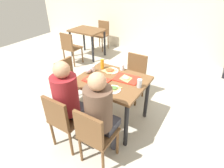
% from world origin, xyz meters
% --- Properties ---
extents(ground_plane, '(10.00, 10.00, 0.02)m').
position_xyz_m(ground_plane, '(0.00, 0.00, -0.01)').
color(ground_plane, '#B2AD9E').
extents(back_wall, '(10.00, 0.10, 2.80)m').
position_xyz_m(back_wall, '(0.00, 3.20, 1.40)').
color(back_wall, beige).
rests_on(back_wall, ground_plane).
extents(main_table, '(1.01, 0.83, 0.77)m').
position_xyz_m(main_table, '(0.00, 0.00, 0.66)').
color(main_table, brown).
rests_on(main_table, ground_plane).
extents(chair_near_left, '(0.40, 0.40, 0.86)m').
position_xyz_m(chair_near_left, '(-0.25, -0.80, 0.51)').
color(chair_near_left, brown).
rests_on(chair_near_left, ground_plane).
extents(chair_near_right, '(0.40, 0.40, 0.86)m').
position_xyz_m(chair_near_right, '(0.25, -0.80, 0.51)').
color(chair_near_right, brown).
rests_on(chair_near_right, ground_plane).
extents(chair_far_side, '(0.40, 0.40, 0.86)m').
position_xyz_m(chair_far_side, '(0.00, 0.80, 0.51)').
color(chair_far_side, brown).
rests_on(chair_far_side, ground_plane).
extents(chair_left_end, '(0.40, 0.40, 0.86)m').
position_xyz_m(chair_left_end, '(-0.89, 0.00, 0.51)').
color(chair_left_end, brown).
rests_on(chair_left_end, ground_plane).
extents(person_in_red, '(0.32, 0.42, 1.27)m').
position_xyz_m(person_in_red, '(-0.25, -0.66, 0.75)').
color(person_in_red, '#383842').
rests_on(person_in_red, ground_plane).
extents(person_in_brown_jacket, '(0.32, 0.42, 1.27)m').
position_xyz_m(person_in_brown_jacket, '(0.25, -0.66, 0.75)').
color(person_in_brown_jacket, '#383842').
rests_on(person_in_brown_jacket, ground_plane).
extents(tray_red_near, '(0.38, 0.28, 0.02)m').
position_xyz_m(tray_red_near, '(-0.18, -0.15, 0.78)').
color(tray_red_near, red).
rests_on(tray_red_near, main_table).
extents(tray_red_far, '(0.38, 0.29, 0.02)m').
position_xyz_m(tray_red_far, '(0.18, 0.12, 0.78)').
color(tray_red_far, red).
rests_on(tray_red_far, main_table).
extents(paper_plate_center, '(0.22, 0.22, 0.01)m').
position_xyz_m(paper_plate_center, '(-0.15, 0.23, 0.78)').
color(paper_plate_center, white).
rests_on(paper_plate_center, main_table).
extents(paper_plate_near_edge, '(0.22, 0.22, 0.01)m').
position_xyz_m(paper_plate_near_edge, '(0.15, -0.23, 0.78)').
color(paper_plate_near_edge, white).
rests_on(paper_plate_near_edge, main_table).
extents(pizza_slice_a, '(0.26, 0.23, 0.02)m').
position_xyz_m(pizza_slice_a, '(-0.19, -0.15, 0.80)').
color(pizza_slice_a, '#C68C47').
rests_on(pizza_slice_a, tray_red_near).
extents(pizza_slice_b, '(0.22, 0.23, 0.02)m').
position_xyz_m(pizza_slice_b, '(0.17, 0.11, 0.80)').
color(pizza_slice_b, '#DBAD60').
rests_on(pizza_slice_b, tray_red_far).
extents(pizza_slice_c, '(0.26, 0.26, 0.02)m').
position_xyz_m(pizza_slice_c, '(-0.17, 0.21, 0.79)').
color(pizza_slice_c, '#DBAD60').
rests_on(pizza_slice_c, paper_plate_center).
extents(pizza_slice_d, '(0.23, 0.23, 0.02)m').
position_xyz_m(pizza_slice_d, '(0.15, -0.21, 0.79)').
color(pizza_slice_d, '#DBAD60').
rests_on(pizza_slice_d, paper_plate_near_edge).
extents(plastic_cup_a, '(0.07, 0.07, 0.10)m').
position_xyz_m(plastic_cup_a, '(-0.03, 0.35, 0.82)').
color(plastic_cup_a, white).
rests_on(plastic_cup_a, main_table).
extents(plastic_cup_b, '(0.07, 0.07, 0.10)m').
position_xyz_m(plastic_cup_b, '(0.03, -0.35, 0.82)').
color(plastic_cup_b, white).
rests_on(plastic_cup_b, main_table).
extents(plastic_cup_c, '(0.07, 0.07, 0.10)m').
position_xyz_m(plastic_cup_c, '(-0.40, 0.06, 0.82)').
color(plastic_cup_c, white).
rests_on(plastic_cup_c, main_table).
extents(soda_can, '(0.07, 0.07, 0.12)m').
position_xyz_m(soda_can, '(0.43, 0.02, 0.84)').
color(soda_can, '#B7BCC6').
rests_on(soda_can, main_table).
extents(condiment_bottle, '(0.06, 0.06, 0.16)m').
position_xyz_m(condiment_bottle, '(-0.33, 0.23, 0.85)').
color(condiment_bottle, orange).
rests_on(condiment_bottle, main_table).
extents(foil_bundle, '(0.10, 0.10, 0.10)m').
position_xyz_m(foil_bundle, '(-0.43, -0.02, 0.82)').
color(foil_bundle, silver).
rests_on(foil_bundle, main_table).
extents(background_table, '(0.90, 0.70, 0.77)m').
position_xyz_m(background_table, '(-2.06, 2.00, 0.64)').
color(background_table, brown).
rests_on(background_table, ground_plane).
extents(background_chair_near, '(0.40, 0.40, 0.86)m').
position_xyz_m(background_chair_near, '(-2.06, 1.26, 0.51)').
color(background_chair_near, brown).
rests_on(background_chair_near, ground_plane).
extents(background_chair_far, '(0.40, 0.40, 0.86)m').
position_xyz_m(background_chair_far, '(-2.06, 2.73, 0.51)').
color(background_chair_far, brown).
rests_on(background_chair_far, ground_plane).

